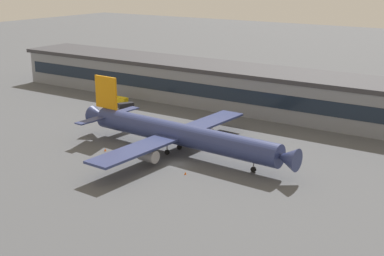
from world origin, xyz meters
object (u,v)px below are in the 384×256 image
(traffic_cone_0, at_px, (185,173))
(follow_me_car, at_px, (126,105))
(airliner, at_px, (178,134))
(belt_loader, at_px, (119,99))
(traffic_cone_1, at_px, (105,150))

(traffic_cone_0, bearing_deg, follow_me_car, 142.97)
(airliner, relative_size, belt_loader, 8.71)
(belt_loader, height_order, traffic_cone_1, belt_loader)
(follow_me_car, xyz_separation_m, traffic_cone_0, (43.82, -33.05, -0.81))
(traffic_cone_0, distance_m, traffic_cone_1, 23.06)
(traffic_cone_0, height_order, traffic_cone_1, traffic_cone_1)
(traffic_cone_1, bearing_deg, belt_loader, 127.66)
(airliner, height_order, follow_me_car, airliner)
(airliner, bearing_deg, traffic_cone_1, -151.43)
(airliner, bearing_deg, traffic_cone_0, -48.61)
(belt_loader, relative_size, traffic_cone_0, 11.34)
(traffic_cone_1, bearing_deg, airliner, 28.57)
(belt_loader, distance_m, traffic_cone_0, 62.61)
(follow_me_car, relative_size, traffic_cone_0, 8.45)
(airliner, height_order, traffic_cone_1, airliner)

